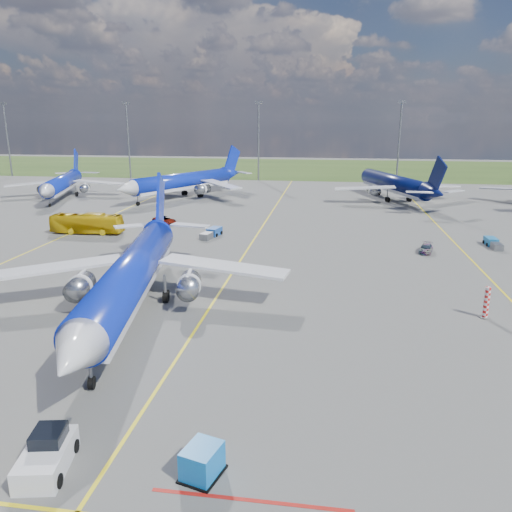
# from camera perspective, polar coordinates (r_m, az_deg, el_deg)

# --- Properties ---
(ground) EXTENTS (400.00, 400.00, 0.00)m
(ground) POSITION_cam_1_polar(r_m,az_deg,el_deg) (43.49, -7.40, -9.07)
(ground) COLOR #50504E
(ground) RESTS_ON ground
(grass_strip) EXTENTS (400.00, 80.00, 0.01)m
(grass_strip) POSITION_cam_1_polar(r_m,az_deg,el_deg) (189.16, 5.08, 9.98)
(grass_strip) COLOR #2D4719
(grass_strip) RESTS_ON ground
(taxiway_lines) EXTENTS (60.25, 160.00, 0.02)m
(taxiway_lines) POSITION_cam_1_polar(r_m,az_deg,el_deg) (68.98, -1.08, 0.39)
(taxiway_lines) COLOR yellow
(taxiway_lines) RESTS_ON ground
(floodlight_masts) EXTENTS (202.20, 0.50, 22.70)m
(floodlight_masts) POSITION_cam_1_polar(r_m,az_deg,el_deg) (148.07, 8.18, 13.25)
(floodlight_masts) COLOR slate
(floodlight_masts) RESTS_ON ground
(warning_post) EXTENTS (0.50, 0.50, 3.00)m
(warning_post) POSITION_cam_1_polar(r_m,az_deg,el_deg) (51.02, 24.85, -4.85)
(warning_post) COLOR red
(warning_post) RESTS_ON ground
(bg_jet_nw) EXTENTS (38.63, 44.80, 10.00)m
(bg_jet_nw) POSITION_cam_1_polar(r_m,az_deg,el_deg) (125.26, -21.08, 6.21)
(bg_jet_nw) COLOR #0C22AE
(bg_jet_nw) RESTS_ON ground
(bg_jet_nnw) EXTENTS (47.65, 51.76, 10.93)m
(bg_jet_nnw) POSITION_cam_1_polar(r_m,az_deg,el_deg) (118.63, -8.21, 6.62)
(bg_jet_nnw) COLOR #0C22AE
(bg_jet_nnw) RESTS_ON ground
(bg_jet_n) EXTENTS (43.11, 49.20, 10.80)m
(bg_jet_n) POSITION_cam_1_polar(r_m,az_deg,el_deg) (118.36, 15.35, 6.21)
(bg_jet_n) COLOR #081043
(bg_jet_n) RESTS_ON ground
(main_airliner) EXTENTS (39.08, 47.24, 11.07)m
(main_airliner) POSITION_cam_1_polar(r_m,az_deg,el_deg) (49.58, -13.70, -6.24)
(main_airliner) COLOR #0C22AE
(main_airliner) RESTS_ON ground
(pushback_tug) EXTENTS (2.94, 5.97, 1.98)m
(pushback_tug) POSITION_cam_1_polar(r_m,az_deg,el_deg) (30.48, -22.75, -20.19)
(pushback_tug) COLOR silver
(pushback_tug) RESTS_ON ground
(uld_container) EXTENTS (2.16, 2.44, 1.65)m
(uld_container) POSITION_cam_1_polar(r_m,az_deg,el_deg) (28.07, -6.17, -22.29)
(uld_container) COLOR blue
(uld_container) RESTS_ON ground
(apron_bus) EXTENTS (11.68, 2.98, 3.24)m
(apron_bus) POSITION_cam_1_polar(r_m,az_deg,el_deg) (84.77, -18.76, 3.54)
(apron_bus) COLOR gold
(apron_bus) RESTS_ON ground
(service_car_a) EXTENTS (1.76, 3.94, 1.31)m
(service_car_a) POSITION_cam_1_polar(r_m,az_deg,el_deg) (89.70, -18.73, 3.53)
(service_car_a) COLOR #999999
(service_car_a) RESTS_ON ground
(service_car_b) EXTENTS (5.21, 4.52, 1.33)m
(service_car_b) POSITION_cam_1_polar(r_m,az_deg,el_deg) (89.22, -10.41, 4.05)
(service_car_b) COLOR #999999
(service_car_b) RESTS_ON ground
(service_car_c) EXTENTS (2.64, 4.27, 1.15)m
(service_car_c) POSITION_cam_1_polar(r_m,az_deg,el_deg) (72.82, 18.86, 0.82)
(service_car_c) COLOR #999999
(service_car_c) RESTS_ON ground
(baggage_tug_w) EXTENTS (1.48, 5.03, 1.12)m
(baggage_tug_w) POSITION_cam_1_polar(r_m,az_deg,el_deg) (79.83, 25.45, 1.34)
(baggage_tug_w) COLOR #1B68A2
(baggage_tug_w) RESTS_ON ground
(baggage_tug_c) EXTENTS (2.55, 5.67, 1.23)m
(baggage_tug_c) POSITION_cam_1_polar(r_m,az_deg,el_deg) (78.56, -5.10, 2.63)
(baggage_tug_c) COLOR #194698
(baggage_tug_c) RESTS_ON ground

